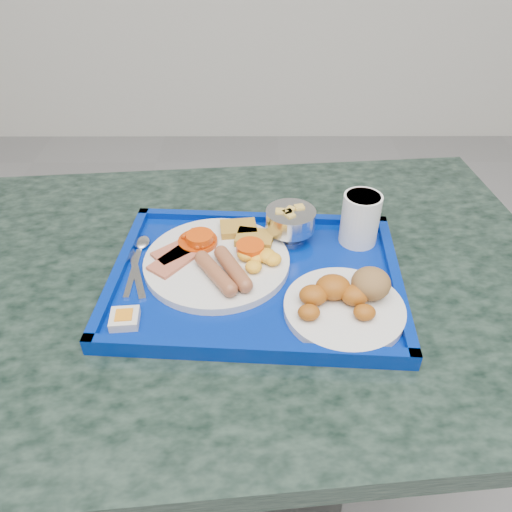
{
  "coord_description": "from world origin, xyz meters",
  "views": [
    {
      "loc": [
        -0.13,
        0.23,
        1.25
      ],
      "look_at": [
        -0.13,
        0.85,
        0.77
      ],
      "focal_mm": 35.0,
      "sensor_mm": 36.0,
      "label": 1
    }
  ],
  "objects_px": {
    "table": "(231,347)",
    "fruit_bowl": "(290,220)",
    "juice_cup": "(360,217)",
    "bread_plate": "(347,300)",
    "tray": "(256,278)",
    "main_plate": "(222,258)"
  },
  "relations": [
    {
      "from": "table",
      "to": "fruit_bowl",
      "type": "relative_size",
      "value": 13.82
    },
    {
      "from": "table",
      "to": "fruit_bowl",
      "type": "distance_m",
      "value": 0.27
    },
    {
      "from": "juice_cup",
      "to": "fruit_bowl",
      "type": "bearing_deg",
      "value": 176.91
    },
    {
      "from": "bread_plate",
      "to": "fruit_bowl",
      "type": "xyz_separation_m",
      "value": [
        -0.07,
        0.18,
        0.02
      ]
    },
    {
      "from": "tray",
      "to": "fruit_bowl",
      "type": "bearing_deg",
      "value": 59.44
    },
    {
      "from": "juice_cup",
      "to": "bread_plate",
      "type": "bearing_deg",
      "value": -104.6
    },
    {
      "from": "fruit_bowl",
      "to": "juice_cup",
      "type": "xyz_separation_m",
      "value": [
        0.12,
        -0.01,
        0.01
      ]
    },
    {
      "from": "tray",
      "to": "fruit_bowl",
      "type": "relative_size",
      "value": 5.57
    },
    {
      "from": "main_plate",
      "to": "juice_cup",
      "type": "distance_m",
      "value": 0.25
    },
    {
      "from": "fruit_bowl",
      "to": "juice_cup",
      "type": "distance_m",
      "value": 0.12
    },
    {
      "from": "tray",
      "to": "juice_cup",
      "type": "bearing_deg",
      "value": 28.03
    },
    {
      "from": "tray",
      "to": "bread_plate",
      "type": "xyz_separation_m",
      "value": [
        0.14,
        -0.08,
        0.02
      ]
    },
    {
      "from": "juice_cup",
      "to": "tray",
      "type": "bearing_deg",
      "value": -151.97
    },
    {
      "from": "table",
      "to": "tray",
      "type": "xyz_separation_m",
      "value": [
        0.05,
        -0.02,
        0.19
      ]
    },
    {
      "from": "bread_plate",
      "to": "fruit_bowl",
      "type": "bearing_deg",
      "value": 112.34
    },
    {
      "from": "tray",
      "to": "fruit_bowl",
      "type": "xyz_separation_m",
      "value": [
        0.06,
        0.1,
        0.05
      ]
    },
    {
      "from": "main_plate",
      "to": "tray",
      "type": "bearing_deg",
      "value": -27.43
    },
    {
      "from": "table",
      "to": "main_plate",
      "type": "height_order",
      "value": "main_plate"
    },
    {
      "from": "table",
      "to": "bread_plate",
      "type": "xyz_separation_m",
      "value": [
        0.18,
        -0.1,
        0.22
      ]
    },
    {
      "from": "tray",
      "to": "main_plate",
      "type": "bearing_deg",
      "value": 152.57
    },
    {
      "from": "bread_plate",
      "to": "fruit_bowl",
      "type": "relative_size",
      "value": 2.07
    },
    {
      "from": "table",
      "to": "bread_plate",
      "type": "height_order",
      "value": "bread_plate"
    }
  ]
}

